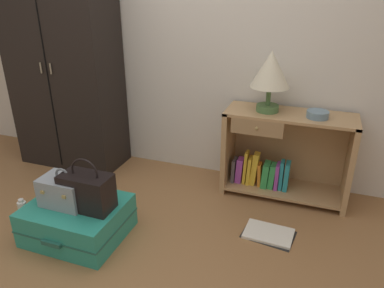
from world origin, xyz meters
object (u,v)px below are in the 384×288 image
table_lamp (271,72)px  train_case (65,191)px  bowl (318,114)px  open_book_on_floor (269,234)px  wardrobe (64,63)px  suitcase_large (78,220)px  bookshelf (282,155)px  handbag (87,191)px  bottle (23,212)px

table_lamp → train_case: size_ratio=1.52×
table_lamp → bowl: bearing=-4.3°
open_book_on_floor → table_lamp: bearing=105.5°
wardrobe → bowl: (2.19, 0.00, -0.23)m
suitcase_large → open_book_on_floor: bearing=19.8°
suitcase_large → open_book_on_floor: size_ratio=1.70×
bowl → bookshelf: bearing=167.8°
handbag → open_book_on_floor: bearing=21.7°
bottle → open_book_on_floor: bearing=15.0°
table_lamp → wardrobe: bearing=-179.1°
handbag → bottle: bearing=-179.1°
wardrobe → table_lamp: bearing=0.9°
suitcase_large → open_book_on_floor: suitcase_large is taller
handbag → open_book_on_floor: 1.27m
table_lamp → suitcase_large: size_ratio=0.72×
suitcase_large → train_case: 0.23m
bowl → suitcase_large: size_ratio=0.25×
bookshelf → suitcase_large: size_ratio=1.54×
table_lamp → bottle: size_ratio=2.35×
bowl → open_book_on_floor: size_ratio=0.42×
suitcase_large → handbag: handbag is taller
table_lamp → open_book_on_floor: (0.16, -0.58, -1.00)m
suitcase_large → bookshelf: bearing=40.6°
bowl → train_case: (-1.51, -1.00, -0.38)m
suitcase_large → open_book_on_floor: (1.24, 0.44, -0.12)m
bottle → open_book_on_floor: (1.70, 0.46, -0.08)m
train_case → open_book_on_floor: (1.30, 0.45, -0.34)m
bowl → handbag: (-1.33, -1.00, -0.35)m
handbag → bottle: size_ratio=1.85×
wardrobe → open_book_on_floor: size_ratio=5.11×
table_lamp → bottle: table_lamp is taller
bookshelf → bowl: bowl is taller
bowl → handbag: bowl is taller
bookshelf → bottle: (-1.68, -1.06, -0.25)m
train_case → open_book_on_floor: train_case is taller
train_case → handbag: handbag is taller
wardrobe → suitcase_large: bearing=-53.3°
train_case → handbag: bearing=2.3°
train_case → open_book_on_floor: 1.42m
wardrobe → handbag: bearing=-49.5°
bowl → open_book_on_floor: 0.93m
bookshelf → train_case: bearing=-140.6°
bowl → handbag: 1.70m
table_lamp → handbag: (-0.97, -1.03, -0.63)m
table_lamp → open_book_on_floor: size_ratio=1.22×
train_case → wardrobe: bearing=124.1°
wardrobe → bottle: bearing=-74.6°
suitcase_large → train_case: bearing=-170.8°
bookshelf → table_lamp: size_ratio=2.14×
bottle → table_lamp: bearing=33.9°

